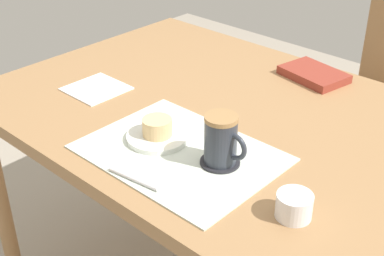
{
  "coord_description": "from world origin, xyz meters",
  "views": [
    {
      "loc": [
        0.75,
        -0.95,
        1.4
      ],
      "look_at": [
        0.05,
        -0.19,
        0.79
      ],
      "focal_mm": 50.0,
      "sensor_mm": 36.0,
      "label": 1
    }
  ],
  "objects_px": {
    "dining_table": "(227,136)",
    "pastry_plate": "(158,137)",
    "sugar_bowl": "(294,206)",
    "small_book": "(314,74)",
    "coffee_mug": "(222,140)",
    "pastry": "(157,127)"
  },
  "relations": [
    {
      "from": "pastry_plate",
      "to": "sugar_bowl",
      "type": "bearing_deg",
      "value": -2.79
    },
    {
      "from": "pastry_plate",
      "to": "small_book",
      "type": "xyz_separation_m",
      "value": [
        0.08,
        0.55,
        0.0
      ]
    },
    {
      "from": "dining_table",
      "to": "sugar_bowl",
      "type": "bearing_deg",
      "value": -33.95
    },
    {
      "from": "pastry_plate",
      "to": "small_book",
      "type": "distance_m",
      "value": 0.56
    },
    {
      "from": "coffee_mug",
      "to": "sugar_bowl",
      "type": "relative_size",
      "value": 1.59
    },
    {
      "from": "pastry",
      "to": "small_book",
      "type": "distance_m",
      "value": 0.56
    },
    {
      "from": "pastry_plate",
      "to": "dining_table",
      "type": "bearing_deg",
      "value": 82.09
    },
    {
      "from": "pastry_plate",
      "to": "small_book",
      "type": "relative_size",
      "value": 0.81
    },
    {
      "from": "coffee_mug",
      "to": "pastry",
      "type": "bearing_deg",
      "value": -172.87
    },
    {
      "from": "sugar_bowl",
      "to": "coffee_mug",
      "type": "bearing_deg",
      "value": 169.14
    },
    {
      "from": "dining_table",
      "to": "coffee_mug",
      "type": "relative_size",
      "value": 11.46
    },
    {
      "from": "coffee_mug",
      "to": "sugar_bowl",
      "type": "bearing_deg",
      "value": -10.86
    },
    {
      "from": "dining_table",
      "to": "coffee_mug",
      "type": "xyz_separation_m",
      "value": [
        0.14,
        -0.2,
        0.14
      ]
    },
    {
      "from": "pastry_plate",
      "to": "coffee_mug",
      "type": "height_order",
      "value": "coffee_mug"
    },
    {
      "from": "sugar_bowl",
      "to": "small_book",
      "type": "distance_m",
      "value": 0.65
    },
    {
      "from": "pastry_plate",
      "to": "sugar_bowl",
      "type": "xyz_separation_m",
      "value": [
        0.39,
        -0.02,
        0.02
      ]
    },
    {
      "from": "dining_table",
      "to": "pastry_plate",
      "type": "xyz_separation_m",
      "value": [
        -0.03,
        -0.22,
        0.08
      ]
    },
    {
      "from": "coffee_mug",
      "to": "small_book",
      "type": "relative_size",
      "value": 0.62
    },
    {
      "from": "dining_table",
      "to": "sugar_bowl",
      "type": "distance_m",
      "value": 0.44
    },
    {
      "from": "coffee_mug",
      "to": "sugar_bowl",
      "type": "distance_m",
      "value": 0.22
    },
    {
      "from": "dining_table",
      "to": "pastry_plate",
      "type": "distance_m",
      "value": 0.24
    },
    {
      "from": "pastry_plate",
      "to": "coffee_mug",
      "type": "xyz_separation_m",
      "value": [
        0.17,
        0.02,
        0.05
      ]
    }
  ]
}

